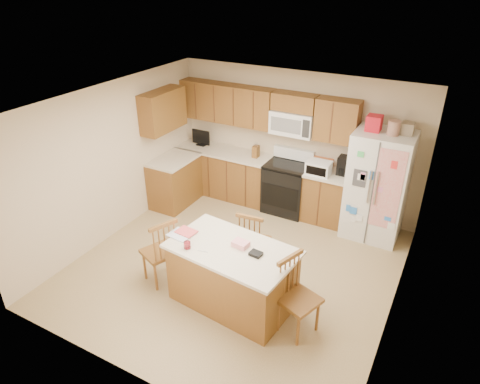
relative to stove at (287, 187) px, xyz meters
The scene contains 9 objects.
ground 1.99m from the stove, 90.00° to the right, with size 4.50×4.50×0.00m, color olive.
room_shell 2.16m from the stove, 90.00° to the right, with size 4.60×4.60×2.52m.
cabinetry 1.09m from the stove, behind, with size 3.36×1.56×2.15m.
stove is the anchor object (origin of this frame).
refrigerator 1.63m from the stove, ahead, with size 0.90×0.79×2.04m.
island 2.66m from the stove, 82.71° to the right, with size 1.76×1.11×0.97m.
windsor_chair_left 2.82m from the stove, 105.70° to the right, with size 0.56×0.57×1.03m.
windsor_chair_back 1.86m from the stove, 82.70° to the right, with size 0.46×0.44×0.98m.
windsor_chair_right 2.97m from the stove, 64.80° to the right, with size 0.55×0.56×1.04m.
Camera 1 is at (2.52, -4.54, 4.03)m, focal length 32.00 mm.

